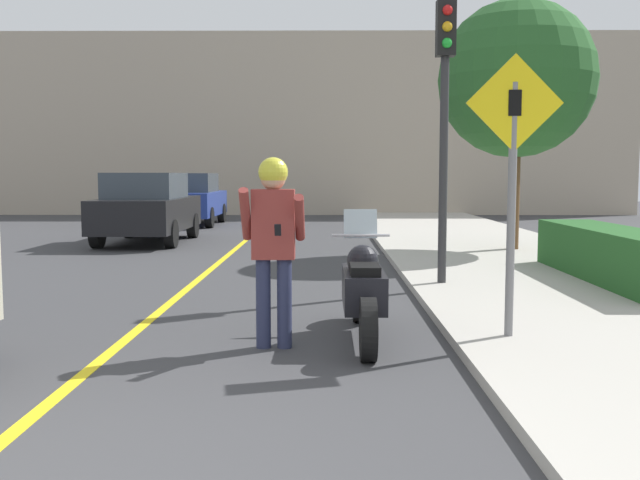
{
  "coord_description": "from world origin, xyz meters",
  "views": [
    {
      "loc": [
        1.39,
        -3.46,
        1.64
      ],
      "look_at": [
        1.34,
        3.75,
        0.98
      ],
      "focal_mm": 40.0,
      "sensor_mm": 36.0,
      "label": 1
    }
  ],
  "objects_px": {
    "motorcycle": "(363,291)",
    "street_tree": "(517,79)",
    "parked_car_blue": "(190,199)",
    "traffic_light": "(445,89)",
    "person_biker": "(273,231)",
    "crossing_sign": "(513,168)",
    "parked_car_black": "(148,207)"
  },
  "relations": [
    {
      "from": "traffic_light",
      "to": "street_tree",
      "type": "xyz_separation_m",
      "value": [
        2.22,
        4.65,
        0.74
      ]
    },
    {
      "from": "traffic_light",
      "to": "motorcycle",
      "type": "bearing_deg",
      "value": -112.8
    },
    {
      "from": "traffic_light",
      "to": "parked_car_black",
      "type": "height_order",
      "value": "traffic_light"
    },
    {
      "from": "parked_car_black",
      "to": "parked_car_blue",
      "type": "xyz_separation_m",
      "value": [
        -0.13,
        6.03,
        0.0
      ]
    },
    {
      "from": "crossing_sign",
      "to": "parked_car_blue",
      "type": "relative_size",
      "value": 0.63
    },
    {
      "from": "street_tree",
      "to": "parked_car_blue",
      "type": "height_order",
      "value": "street_tree"
    },
    {
      "from": "parked_car_black",
      "to": "parked_car_blue",
      "type": "distance_m",
      "value": 6.03
    },
    {
      "from": "person_biker",
      "to": "traffic_light",
      "type": "height_order",
      "value": "traffic_light"
    },
    {
      "from": "street_tree",
      "to": "parked_car_blue",
      "type": "relative_size",
      "value": 1.21
    },
    {
      "from": "motorcycle",
      "to": "parked_car_blue",
      "type": "distance_m",
      "value": 16.77
    },
    {
      "from": "traffic_light",
      "to": "street_tree",
      "type": "distance_m",
      "value": 5.2
    },
    {
      "from": "traffic_light",
      "to": "parked_car_black",
      "type": "bearing_deg",
      "value": 130.39
    },
    {
      "from": "motorcycle",
      "to": "crossing_sign",
      "type": "relative_size",
      "value": 0.85
    },
    {
      "from": "motorcycle",
      "to": "traffic_light",
      "type": "xyz_separation_m",
      "value": [
        1.28,
        3.06,
        2.34
      ]
    },
    {
      "from": "person_biker",
      "to": "parked_car_black",
      "type": "relative_size",
      "value": 0.43
    },
    {
      "from": "motorcycle",
      "to": "parked_car_blue",
      "type": "bearing_deg",
      "value": 106.57
    },
    {
      "from": "motorcycle",
      "to": "street_tree",
      "type": "relative_size",
      "value": 0.45
    },
    {
      "from": "traffic_light",
      "to": "parked_car_black",
      "type": "relative_size",
      "value": 0.94
    },
    {
      "from": "person_biker",
      "to": "crossing_sign",
      "type": "height_order",
      "value": "crossing_sign"
    },
    {
      "from": "motorcycle",
      "to": "parked_car_blue",
      "type": "xyz_separation_m",
      "value": [
        -4.78,
        16.07,
        0.37
      ]
    },
    {
      "from": "parked_car_blue",
      "to": "person_biker",
      "type": "bearing_deg",
      "value": -76.6
    },
    {
      "from": "person_biker",
      "to": "motorcycle",
      "type": "bearing_deg",
      "value": 23.48
    },
    {
      "from": "parked_car_blue",
      "to": "motorcycle",
      "type": "bearing_deg",
      "value": -73.43
    },
    {
      "from": "traffic_light",
      "to": "parked_car_blue",
      "type": "relative_size",
      "value": 0.94
    },
    {
      "from": "motorcycle",
      "to": "person_biker",
      "type": "distance_m",
      "value": 1.13
    },
    {
      "from": "person_biker",
      "to": "crossing_sign",
      "type": "relative_size",
      "value": 0.68
    },
    {
      "from": "person_biker",
      "to": "crossing_sign",
      "type": "bearing_deg",
      "value": 2.0
    },
    {
      "from": "traffic_light",
      "to": "crossing_sign",
      "type": "bearing_deg",
      "value": -88.37
    },
    {
      "from": "crossing_sign",
      "to": "street_tree",
      "type": "distance_m",
      "value": 8.49
    },
    {
      "from": "motorcycle",
      "to": "street_tree",
      "type": "distance_m",
      "value": 9.01
    },
    {
      "from": "person_biker",
      "to": "traffic_light",
      "type": "distance_m",
      "value": 4.4
    },
    {
      "from": "crossing_sign",
      "to": "parked_car_black",
      "type": "distance_m",
      "value": 12.0
    }
  ]
}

